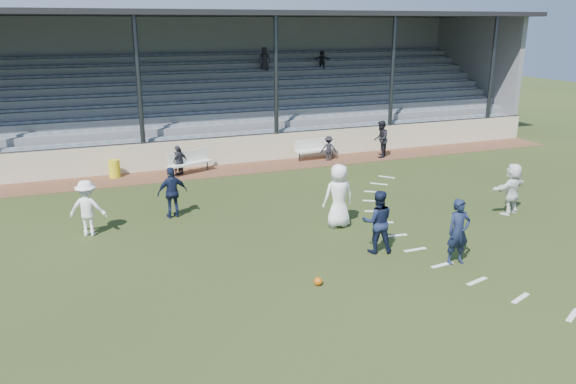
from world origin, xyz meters
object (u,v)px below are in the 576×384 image
object	(u,v)px
bench_right	(315,147)
player_navy_lead	(458,232)
football	(318,281)
player_white_lead	(339,196)
official	(381,139)
bench_left	(190,160)
trash_bin	(114,169)

from	to	relation	value
bench_right	player_navy_lead	size ratio (longest dim) A/B	1.14
football	player_navy_lead	bearing A→B (deg)	-1.70
player_white_lead	football	bearing A→B (deg)	58.19
bench_right	official	size ratio (longest dim) A/B	1.17
player_white_lead	bench_right	bearing A→B (deg)	-108.57
football	player_navy_lead	world-z (taller)	player_navy_lead
bench_left	player_navy_lead	distance (m)	12.57
bench_right	trash_bin	xyz separation A→B (m)	(-8.94, 0.07, -0.20)
player_navy_lead	official	bearing A→B (deg)	74.11
bench_right	trash_bin	bearing A→B (deg)	177.65
trash_bin	football	distance (m)	12.57
bench_left	trash_bin	world-z (taller)	bench_left
bench_left	official	xyz separation A→B (m)	(8.95, -0.36, 0.30)
trash_bin	player_navy_lead	distance (m)	14.34
bench_left	bench_right	world-z (taller)	same
bench_left	football	size ratio (longest dim) A/B	9.69
trash_bin	player_white_lead	size ratio (longest dim) A/B	0.36
bench_right	bench_left	bearing A→B (deg)	-178.41
player_white_lead	official	distance (m)	9.73
trash_bin	player_navy_lead	size ratio (longest dim) A/B	0.41
player_white_lead	trash_bin	bearing A→B (deg)	-53.95
player_white_lead	bench_left	bearing A→B (deg)	-68.91
football	player_white_lead	distance (m)	4.29
bench_left	player_white_lead	xyz separation A→B (m)	(2.96, -8.04, 0.41)
trash_bin	football	world-z (taller)	trash_bin
trash_bin	player_white_lead	xyz separation A→B (m)	(5.98, -8.47, 0.61)
official	football	bearing A→B (deg)	1.31
player_navy_lead	trash_bin	bearing A→B (deg)	127.20
official	player_navy_lead	bearing A→B (deg)	16.81
bench_left	player_white_lead	size ratio (longest dim) A/B	1.01
bench_left	official	distance (m)	8.96
bench_right	player_navy_lead	xyz separation A→B (m)	(-1.29, -12.05, 0.29)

